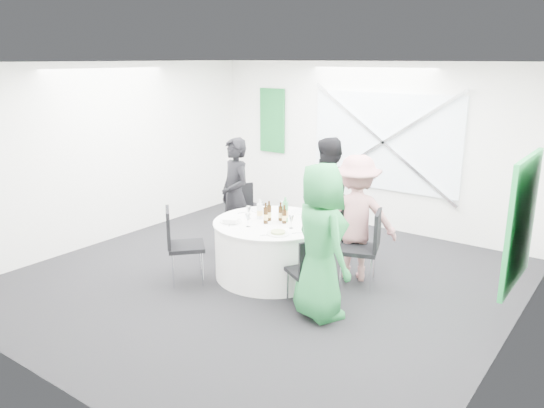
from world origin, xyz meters
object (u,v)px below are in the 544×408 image
Objects in this scene: chair_back_right at (367,242)px; green_water_bottle at (285,212)px; chair_front_right at (309,267)px; chair_front_left at (179,239)px; person_woman_pink at (356,218)px; chair_back at (328,222)px; person_man_back at (326,198)px; person_woman_green at (320,242)px; clear_water_bottle at (260,211)px; chair_back_left at (243,212)px; person_man_back_left at (235,196)px; banquet_table at (272,248)px.

chair_back_right is 1.13m from green_water_bottle.
green_water_bottle is (-0.77, 0.62, 0.39)m from chair_front_right.
person_woman_pink is (1.77, 1.47, 0.24)m from chair_front_left.
chair_front_left reaches higher than chair_back.
person_man_back is (-1.00, 0.66, 0.28)m from chair_back_right.
clear_water_bottle is (-1.32, 0.63, -0.03)m from person_woman_green.
chair_front_right is 1.79m from chair_front_left.
chair_back_right is 0.57× the size of person_woman_green.
chair_front_left is at bearing -143.59° from chair_back_left.
clear_water_bottle is at bearing -5.01° from person_woman_pink.
clear_water_bottle is at bearing 3.76° from person_woman_green.
chair_back_right is at bearing -64.06° from chair_back_left.
chair_back_left is (-1.16, -0.59, 0.10)m from chair_back.
chair_back_left is 0.98× the size of chair_back_right.
person_woman_pink reaches higher than chair_back_left.
chair_back is 2.31m from chair_front_left.
person_woman_green is at bearing -2.87° from person_man_back_left.
person_woman_green reaches higher than person_man_back_left.
green_water_bottle is at bearing 33.62° from banquet_table.
banquet_table is 0.54m from green_water_bottle.
person_man_back is at bearing -72.79° from chair_back.
person_woman_green is at bearing -22.63° from chair_back_right.
person_man_back is at bearing -64.81° from person_woman_pink.
person_woman_pink reaches higher than green_water_bottle.
person_man_back_left reaches higher than chair_front_left.
chair_back_right is at bearing 22.69° from person_man_back_left.
chair_front_right is 0.48× the size of person_woman_green.
chair_front_left is at bearing -58.81° from person_man_back_left.
chair_back_left reaches higher than banquet_table.
chair_front_left reaches higher than chair_back_left.
chair_front_right is at bearing -57.84° from chair_back.
banquet_table is 1.87× the size of chair_back.
chair_back_left is 1.30m from person_man_back.
banquet_table is at bearing -90.00° from chair_front_left.
chair_front_right is 0.86× the size of chair_front_left.
chair_back_left is 0.60× the size of person_woman_pink.
chair_back_left is 1.93m from person_woman_pink.
banquet_table is 1.53× the size of chair_back_right.
person_woman_pink is (0.75, -0.50, -0.05)m from person_man_back.
chair_back is at bearing 71.65° from clear_water_bottle.
banquet_table is 4.68× the size of green_water_bottle.
person_woman_pink is (-0.25, 0.17, 0.23)m from chair_back_right.
green_water_bottle is (-0.03, -1.07, 0.41)m from chair_back.
person_man_back_left reaches higher than chair_back_left.
person_man_back is (1.17, 0.48, 0.30)m from chair_back_left.
chair_front_right is 3.21× the size of clear_water_bottle.
chair_back_right is 2.21m from person_man_back_left.
person_woman_green reaches higher than chair_back_left.
banquet_table is at bearing -0.00° from person_man_back_left.
chair_back_left is 0.56× the size of person_woman_green.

